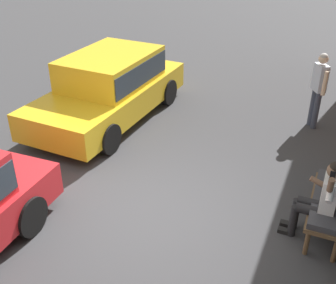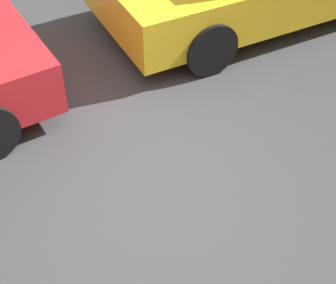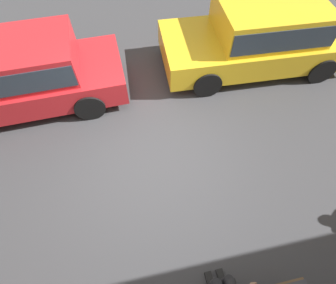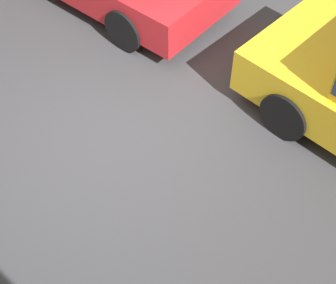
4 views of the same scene
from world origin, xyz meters
name	(u,v)px [view 2 (image 2 of 4)]	position (x,y,z in m)	size (l,w,h in m)	color
ground_plane	(152,207)	(0.00, 0.00, 0.00)	(60.00, 60.00, 0.00)	#38383A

